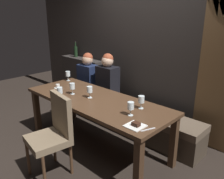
{
  "coord_description": "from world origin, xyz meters",
  "views": [
    {
      "loc": [
        2.25,
        -2.0,
        1.88
      ],
      "look_at": [
        0.09,
        0.23,
        0.84
      ],
      "focal_mm": 37.65,
      "sensor_mm": 36.0,
      "label": 1
    }
  ],
  "objects_px": {
    "wine_glass_center_front": "(141,100)",
    "diner_redhead": "(88,74)",
    "fork_on_table": "(148,129)",
    "espresso_cup": "(58,87)",
    "dining_table": "(96,105)",
    "wine_glass_far_left": "(90,90)",
    "dessert_plate": "(135,125)",
    "wine_glass_far_right": "(60,91)",
    "wine_glass_end_right": "(68,74)",
    "wine_glass_center_back": "(72,87)",
    "wine_bottle_dark_red": "(76,51)",
    "chair_near_side": "(54,131)",
    "banquette_bench": "(128,117)",
    "wine_glass_end_left": "(131,106)",
    "diner_bearded": "(108,77)"
  },
  "relations": [
    {
      "from": "wine_bottle_dark_red",
      "to": "wine_glass_center_front",
      "type": "bearing_deg",
      "value": -19.93
    },
    {
      "from": "wine_bottle_dark_red",
      "to": "wine_glass_far_right",
      "type": "relative_size",
      "value": 1.99
    },
    {
      "from": "dessert_plate",
      "to": "wine_glass_center_front",
      "type": "bearing_deg",
      "value": 120.71
    },
    {
      "from": "wine_glass_center_back",
      "to": "wine_glass_far_left",
      "type": "xyz_separation_m",
      "value": [
        0.29,
        0.07,
        0.0
      ]
    },
    {
      "from": "fork_on_table",
      "to": "wine_glass_center_front",
      "type": "bearing_deg",
      "value": 155.64
    },
    {
      "from": "dessert_plate",
      "to": "diner_redhead",
      "type": "bearing_deg",
      "value": 153.18
    },
    {
      "from": "dining_table",
      "to": "dessert_plate",
      "type": "bearing_deg",
      "value": -15.87
    },
    {
      "from": "diner_bearded",
      "to": "wine_glass_end_left",
      "type": "distance_m",
      "value": 1.42
    },
    {
      "from": "banquette_bench",
      "to": "diner_bearded",
      "type": "xyz_separation_m",
      "value": [
        -0.48,
        0.01,
        0.58
      ]
    },
    {
      "from": "wine_glass_end_left",
      "to": "fork_on_table",
      "type": "height_order",
      "value": "wine_glass_end_left"
    },
    {
      "from": "wine_glass_end_right",
      "to": "espresso_cup",
      "type": "height_order",
      "value": "wine_glass_end_right"
    },
    {
      "from": "dining_table",
      "to": "banquette_bench",
      "type": "height_order",
      "value": "dining_table"
    },
    {
      "from": "banquette_bench",
      "to": "wine_glass_far_left",
      "type": "distance_m",
      "value": 0.96
    },
    {
      "from": "wine_glass_center_back",
      "to": "wine_glass_center_front",
      "type": "height_order",
      "value": "same"
    },
    {
      "from": "wine_glass_center_back",
      "to": "espresso_cup",
      "type": "xyz_separation_m",
      "value": [
        -0.39,
        0.01,
        -0.09
      ]
    },
    {
      "from": "dessert_plate",
      "to": "wine_glass_end_left",
      "type": "bearing_deg",
      "value": 140.55
    },
    {
      "from": "banquette_bench",
      "to": "fork_on_table",
      "type": "relative_size",
      "value": 14.71
    },
    {
      "from": "diner_redhead",
      "to": "wine_glass_center_back",
      "type": "distance_m",
      "value": 0.98
    },
    {
      "from": "chair_near_side",
      "to": "wine_glass_center_front",
      "type": "bearing_deg",
      "value": 56.68
    },
    {
      "from": "diner_redhead",
      "to": "espresso_cup",
      "type": "height_order",
      "value": "diner_redhead"
    },
    {
      "from": "wine_glass_end_left",
      "to": "espresso_cup",
      "type": "relative_size",
      "value": 1.37
    },
    {
      "from": "wine_bottle_dark_red",
      "to": "wine_glass_center_back",
      "type": "bearing_deg",
      "value": -39.47
    },
    {
      "from": "wine_glass_far_left",
      "to": "espresso_cup",
      "type": "bearing_deg",
      "value": -174.58
    },
    {
      "from": "wine_glass_center_front",
      "to": "dining_table",
      "type": "bearing_deg",
      "value": -165.76
    },
    {
      "from": "wine_bottle_dark_red",
      "to": "wine_glass_far_left",
      "type": "relative_size",
      "value": 1.99
    },
    {
      "from": "dining_table",
      "to": "wine_glass_center_back",
      "type": "relative_size",
      "value": 13.41
    },
    {
      "from": "banquette_bench",
      "to": "wine_glass_center_front",
      "type": "bearing_deg",
      "value": -39.48
    },
    {
      "from": "chair_near_side",
      "to": "dessert_plate",
      "type": "relative_size",
      "value": 5.16
    },
    {
      "from": "wine_glass_far_right",
      "to": "wine_glass_end_right",
      "type": "bearing_deg",
      "value": 137.21
    },
    {
      "from": "wine_glass_center_front",
      "to": "wine_glass_far_left",
      "type": "bearing_deg",
      "value": -165.47
    },
    {
      "from": "wine_bottle_dark_red",
      "to": "espresso_cup",
      "type": "distance_m",
      "value": 1.54
    },
    {
      "from": "wine_bottle_dark_red",
      "to": "wine_glass_center_back",
      "type": "relative_size",
      "value": 1.99
    },
    {
      "from": "wine_glass_center_back",
      "to": "dessert_plate",
      "type": "bearing_deg",
      "value": -6.93
    },
    {
      "from": "banquette_bench",
      "to": "wine_bottle_dark_red",
      "type": "bearing_deg",
      "value": 169.07
    },
    {
      "from": "espresso_cup",
      "to": "wine_glass_center_front",
      "type": "bearing_deg",
      "value": 10.21
    },
    {
      "from": "wine_glass_far_left",
      "to": "dessert_plate",
      "type": "xyz_separation_m",
      "value": [
        0.99,
        -0.23,
        -0.1
      ]
    },
    {
      "from": "chair_near_side",
      "to": "espresso_cup",
      "type": "bearing_deg",
      "value": 143.04
    },
    {
      "from": "wine_glass_center_front",
      "to": "diner_redhead",
      "type": "bearing_deg",
      "value": 162.07
    },
    {
      "from": "chair_near_side",
      "to": "espresso_cup",
      "type": "distance_m",
      "value": 1.07
    },
    {
      "from": "wine_glass_center_front",
      "to": "dessert_plate",
      "type": "height_order",
      "value": "wine_glass_center_front"
    },
    {
      "from": "wine_bottle_dark_red",
      "to": "diner_redhead",
      "type": "bearing_deg",
      "value": -23.81
    },
    {
      "from": "banquette_bench",
      "to": "chair_near_side",
      "type": "relative_size",
      "value": 2.55
    },
    {
      "from": "diner_redhead",
      "to": "fork_on_table",
      "type": "height_order",
      "value": "diner_redhead"
    },
    {
      "from": "wine_glass_center_front",
      "to": "fork_on_table",
      "type": "distance_m",
      "value": 0.56
    },
    {
      "from": "wine_glass_end_right",
      "to": "dessert_plate",
      "type": "height_order",
      "value": "wine_glass_end_right"
    },
    {
      "from": "chair_near_side",
      "to": "wine_glass_far_left",
      "type": "height_order",
      "value": "chair_near_side"
    },
    {
      "from": "banquette_bench",
      "to": "diner_bearded",
      "type": "distance_m",
      "value": 0.76
    },
    {
      "from": "diner_redhead",
      "to": "dining_table",
      "type": "bearing_deg",
      "value": -35.43
    },
    {
      "from": "wine_glass_far_left",
      "to": "fork_on_table",
      "type": "xyz_separation_m",
      "value": [
        1.12,
        -0.2,
        -0.11
      ]
    },
    {
      "from": "dining_table",
      "to": "wine_glass_center_front",
      "type": "xyz_separation_m",
      "value": [
        0.65,
        0.16,
        0.2
      ]
    }
  ]
}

